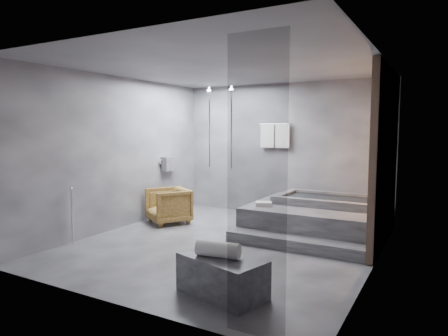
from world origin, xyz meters
The scene contains 7 objects.
room centered at (0.40, 0.24, 1.73)m, with size 5.00×5.04×2.82m.
tub_deck centered at (1.05, 1.45, 0.25)m, with size 2.20×2.00×0.50m, color #38383B.
tub_step centered at (1.05, 0.27, 0.09)m, with size 2.20×0.36×0.18m, color #38383B.
concrete_bench centered at (0.92, -1.75, 0.22)m, with size 0.97×0.53×0.44m, color #2D2D2F.
driftwood_chair centered at (-1.69, 0.72, 0.34)m, with size 0.73×0.75×0.69m, color #483012.
rolled_towel centered at (0.89, -1.78, 0.53)m, with size 0.18×0.18×0.49m, color silver.
deck_towel centered at (0.28, 0.86, 0.54)m, with size 0.27×0.20×0.07m, color silver.
Camera 1 is at (3.04, -5.49, 1.85)m, focal length 32.00 mm.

